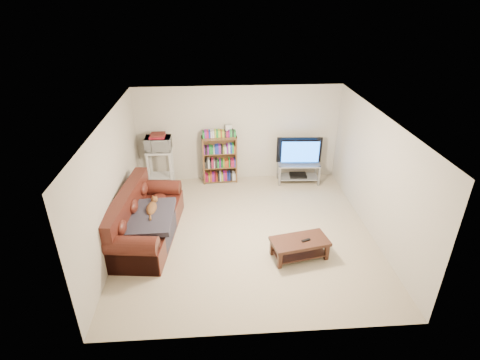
{
  "coord_description": "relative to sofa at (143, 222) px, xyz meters",
  "views": [
    {
      "loc": [
        -0.56,
        -6.25,
        4.44
      ],
      "look_at": [
        -0.1,
        0.4,
        1.0
      ],
      "focal_mm": 28.0,
      "sensor_mm": 36.0,
      "label": 1
    }
  ],
  "objects": [
    {
      "name": "coffee_table",
      "position": [
        2.94,
        -0.83,
        -0.08
      ],
      "size": [
        1.11,
        0.71,
        0.37
      ],
      "rotation": [
        0.0,
        0.0,
        0.2
      ],
      "color": "#3D2015",
      "rests_on": "floor"
    },
    {
      "name": "sofa",
      "position": [
        0.0,
        0.0,
        0.0
      ],
      "size": [
        1.24,
        2.4,
        0.98
      ],
      "rotation": [
        0.0,
        0.0,
        -0.11
      ],
      "color": "#461912",
      "rests_on": "floor"
    },
    {
      "name": "microwave",
      "position": [
        0.11,
        2.13,
        0.8
      ],
      "size": [
        0.6,
        0.41,
        0.33
      ],
      "primitive_type": "imported",
      "rotation": [
        0.0,
        0.0,
        -0.01
      ],
      "color": "silver",
      "rests_on": "microwave_stand"
    },
    {
      "name": "cat",
      "position": [
        0.2,
        0.03,
        0.29
      ],
      "size": [
        0.32,
        0.65,
        0.19
      ],
      "primitive_type": null,
      "rotation": [
        0.0,
        0.0,
        -0.11
      ],
      "color": "brown",
      "rests_on": "sofa"
    },
    {
      "name": "wall_front",
      "position": [
        2.04,
        -2.5,
        0.86
      ],
      "size": [
        5.0,
        0.0,
        5.0
      ],
      "primitive_type": "plane",
      "rotation": [
        -1.57,
        0.0,
        0.0
      ],
      "color": "beige",
      "rests_on": "ground"
    },
    {
      "name": "dvd_player",
      "position": [
        3.53,
        2.13,
        -0.15
      ],
      "size": [
        0.43,
        0.32,
        0.06
      ],
      "primitive_type": "cube",
      "rotation": [
        0.0,
        0.0,
        -0.06
      ],
      "color": "black",
      "rests_on": "tv_stand"
    },
    {
      "name": "wall_right",
      "position": [
        4.54,
        -0.0,
        0.86
      ],
      "size": [
        0.0,
        5.0,
        5.0
      ],
      "primitive_type": "plane",
      "rotation": [
        1.57,
        0.0,
        -1.57
      ],
      "color": "beige",
      "rests_on": "ground"
    },
    {
      "name": "wall_left",
      "position": [
        -0.46,
        -0.0,
        0.86
      ],
      "size": [
        0.0,
        5.0,
        5.0
      ],
      "primitive_type": "plane",
      "rotation": [
        1.57,
        0.0,
        1.57
      ],
      "color": "beige",
      "rests_on": "ground"
    },
    {
      "name": "wall_back",
      "position": [
        2.04,
        2.5,
        0.86
      ],
      "size": [
        5.0,
        0.0,
        5.0
      ],
      "primitive_type": "plane",
      "rotation": [
        1.57,
        0.0,
        0.0
      ],
      "color": "beige",
      "rests_on": "ground"
    },
    {
      "name": "floor",
      "position": [
        2.04,
        -0.0,
        -0.34
      ],
      "size": [
        5.0,
        5.0,
        0.0
      ],
      "primitive_type": "plane",
      "color": "beige",
      "rests_on": "ground"
    },
    {
      "name": "television",
      "position": [
        3.53,
        2.13,
        0.5
      ],
      "size": [
        1.13,
        0.21,
        0.65
      ],
      "primitive_type": "imported",
      "rotation": [
        0.0,
        0.0,
        3.08
      ],
      "color": "black",
      "rests_on": "tv_stand"
    },
    {
      "name": "tv_stand",
      "position": [
        3.53,
        2.13,
        0.01
      ],
      "size": [
        1.07,
        0.53,
        0.52
      ],
      "rotation": [
        0.0,
        0.0,
        -0.06
      ],
      "color": "#999EA3",
      "rests_on": "floor"
    },
    {
      "name": "blanket",
      "position": [
        0.17,
        -0.18,
        0.23
      ],
      "size": [
        0.93,
        1.18,
        0.19
      ],
      "primitive_type": "cube",
      "rotation": [
        0.05,
        -0.04,
        -0.03
      ],
      "color": "#2F2C38",
      "rests_on": "sofa"
    },
    {
      "name": "microwave_stand",
      "position": [
        0.11,
        2.13,
        0.28
      ],
      "size": [
        0.61,
        0.45,
        0.97
      ],
      "rotation": [
        0.0,
        0.0,
        -0.01
      ],
      "color": "silver",
      "rests_on": "floor"
    },
    {
      "name": "ceiling",
      "position": [
        2.04,
        -0.0,
        2.06
      ],
      "size": [
        5.0,
        5.0,
        0.0
      ],
      "primitive_type": "plane",
      "rotation": [
        3.14,
        0.0,
        0.0
      ],
      "color": "white",
      "rests_on": "ground"
    },
    {
      "name": "shelf_clutter",
      "position": [
        1.66,
        2.32,
        0.99
      ],
      "size": [
        0.63,
        0.22,
        0.28
      ],
      "rotation": [
        0.0,
        0.0,
        0.06
      ],
      "color": "silver",
      "rests_on": "bookshelf"
    },
    {
      "name": "game_boxes",
      "position": [
        0.11,
        2.13,
        0.99
      ],
      "size": [
        0.36,
        0.31,
        0.05
      ],
      "primitive_type": "cube",
      "rotation": [
        0.0,
        0.0,
        -0.01
      ],
      "color": "maroon",
      "rests_on": "microwave"
    },
    {
      "name": "bookshelf",
      "position": [
        1.56,
        2.3,
        0.29
      ],
      "size": [
        0.86,
        0.31,
        1.23
      ],
      "rotation": [
        0.0,
        0.0,
        0.06
      ],
      "color": "brown",
      "rests_on": "floor"
    },
    {
      "name": "remote",
      "position": [
        3.04,
        -0.86,
        0.04
      ],
      "size": [
        0.17,
        0.1,
        0.02
      ],
      "primitive_type": "cube",
      "rotation": [
        0.0,
        0.0,
        0.35
      ],
      "color": "black",
      "rests_on": "coffee_table"
    }
  ]
}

